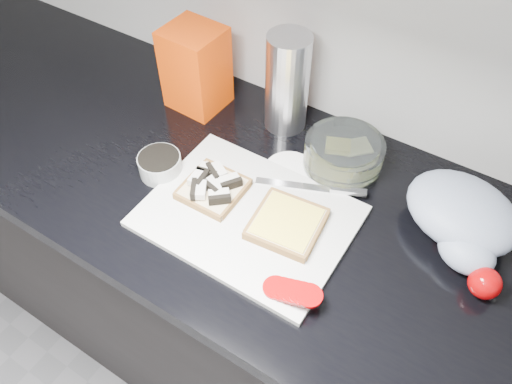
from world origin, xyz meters
TOP-DOWN VIEW (x-y plane):
  - base_cabinet at (0.00, 1.20)m, footprint 3.50×0.60m
  - countertop at (0.00, 1.20)m, footprint 3.50×0.64m
  - cutting_board at (-0.12, 1.13)m, footprint 0.40×0.30m
  - bread_left at (-0.21, 1.14)m, footprint 0.12×0.12m
  - bread_right at (-0.04, 1.14)m, footprint 0.15×0.15m
  - tomato_slices at (0.04, 1.02)m, footprint 0.12×0.07m
  - knife at (-0.02, 1.27)m, footprint 0.22×0.10m
  - seed_tub at (-0.34, 1.13)m, footprint 0.09×0.09m
  - tub_lid at (-0.11, 1.28)m, footprint 0.14×0.14m
  - glass_bowl at (-0.02, 1.36)m, footprint 0.17×0.17m
  - bread_bag at (-0.42, 1.37)m, footprint 0.13×0.12m
  - steel_canister at (-0.20, 1.41)m, footprint 0.10×0.10m
  - grocery_bag at (0.24, 1.32)m, footprint 0.26×0.24m
  - whole_tomatoes at (0.27, 1.25)m, footprint 0.14×0.13m

SIDE VIEW (x-z plane):
  - base_cabinet at x=0.00m, z-range 0.00..0.86m
  - countertop at x=0.00m, z-range 0.86..0.90m
  - tub_lid at x=-0.11m, z-range 0.90..0.91m
  - cutting_board at x=-0.12m, z-range 0.90..0.91m
  - knife at x=-0.02m, z-range 0.91..0.92m
  - bread_right at x=-0.04m, z-range 0.91..0.93m
  - tomato_slices at x=0.04m, z-range 0.91..0.94m
  - bread_left at x=-0.21m, z-range 0.91..0.94m
  - seed_tub at x=-0.34m, z-range 0.90..0.95m
  - whole_tomatoes at x=0.27m, z-range 0.90..0.96m
  - glass_bowl at x=-0.02m, z-range 0.90..0.97m
  - grocery_bag at x=0.24m, z-range 0.90..0.99m
  - bread_bag at x=-0.42m, z-range 0.90..1.10m
  - steel_canister at x=-0.20m, z-range 0.90..1.13m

